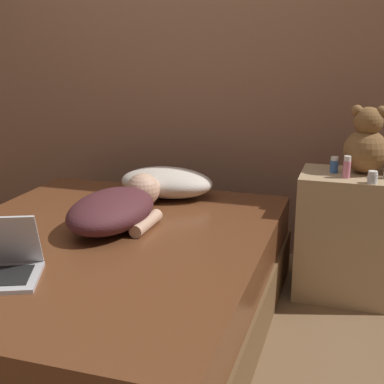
{
  "coord_description": "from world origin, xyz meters",
  "views": [
    {
      "loc": [
        1.05,
        -1.96,
        1.29
      ],
      "look_at": [
        0.36,
        0.23,
        0.63
      ],
      "focal_mm": 50.0,
      "sensor_mm": 36.0,
      "label": 1
    }
  ],
  "objects_px": {
    "teddy_bear": "(366,144)",
    "bottle_pink": "(347,167)",
    "bottle_blue": "(334,165)",
    "pillow": "(167,182)",
    "bottle_clear": "(373,177)",
    "person_lying": "(118,208)"
  },
  "relations": [
    {
      "from": "bottle_clear",
      "to": "bottle_pink",
      "type": "relative_size",
      "value": 0.55
    },
    {
      "from": "person_lying",
      "to": "bottle_pink",
      "type": "bearing_deg",
      "value": 24.49
    },
    {
      "from": "bottle_blue",
      "to": "bottle_clear",
      "type": "height_order",
      "value": "bottle_blue"
    },
    {
      "from": "pillow",
      "to": "person_lying",
      "type": "bearing_deg",
      "value": -96.51
    },
    {
      "from": "bottle_clear",
      "to": "bottle_pink",
      "type": "distance_m",
      "value": 0.14
    },
    {
      "from": "bottle_blue",
      "to": "teddy_bear",
      "type": "bearing_deg",
      "value": 18.01
    },
    {
      "from": "person_lying",
      "to": "bottle_clear",
      "type": "relative_size",
      "value": 12.45
    },
    {
      "from": "teddy_bear",
      "to": "bottle_pink",
      "type": "xyz_separation_m",
      "value": [
        -0.08,
        -0.13,
        -0.09
      ]
    },
    {
      "from": "person_lying",
      "to": "bottle_pink",
      "type": "relative_size",
      "value": 6.8
    },
    {
      "from": "pillow",
      "to": "bottle_pink",
      "type": "distance_m",
      "value": 0.96
    },
    {
      "from": "bottle_blue",
      "to": "pillow",
      "type": "bearing_deg",
      "value": -178.89
    },
    {
      "from": "person_lying",
      "to": "bottle_blue",
      "type": "xyz_separation_m",
      "value": [
        0.94,
        0.52,
        0.15
      ]
    },
    {
      "from": "bottle_blue",
      "to": "person_lying",
      "type": "bearing_deg",
      "value": -150.94
    },
    {
      "from": "person_lying",
      "to": "bottle_clear",
      "type": "height_order",
      "value": "bottle_clear"
    },
    {
      "from": "bottle_blue",
      "to": "bottle_pink",
      "type": "relative_size",
      "value": 0.76
    },
    {
      "from": "bottle_blue",
      "to": "bottle_clear",
      "type": "distance_m",
      "value": 0.24
    },
    {
      "from": "pillow",
      "to": "bottle_blue",
      "type": "relative_size",
      "value": 6.42
    },
    {
      "from": "pillow",
      "to": "bottle_pink",
      "type": "relative_size",
      "value": 4.88
    },
    {
      "from": "bottle_clear",
      "to": "bottle_pink",
      "type": "bearing_deg",
      "value": 149.01
    },
    {
      "from": "bottle_blue",
      "to": "bottle_pink",
      "type": "bearing_deg",
      "value": -54.41
    },
    {
      "from": "pillow",
      "to": "bottle_pink",
      "type": "bearing_deg",
      "value": -4.24
    },
    {
      "from": "bottle_blue",
      "to": "bottle_pink",
      "type": "distance_m",
      "value": 0.11
    }
  ]
}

